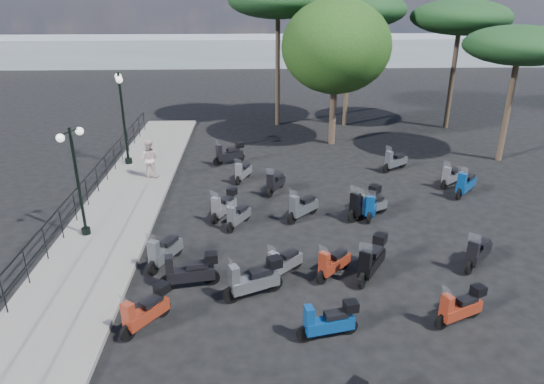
{
  "coord_description": "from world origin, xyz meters",
  "views": [
    {
      "loc": [
        -1.35,
        -12.7,
        7.91
      ],
      "look_at": [
        -0.68,
        3.36,
        1.2
      ],
      "focal_mm": 32.0,
      "sensor_mm": 36.0,
      "label": 1
    }
  ],
  "objects_px": {
    "scooter_26": "(478,253)",
    "pine_1": "(461,18)",
    "lamp_post_1": "(77,175)",
    "scooter_20": "(372,260)",
    "scooter_1": "(146,311)",
    "pine_0": "(351,10)",
    "scooter_8": "(254,280)",
    "scooter_4": "(224,206)",
    "scooter_22": "(364,203)",
    "scooter_15": "(333,264)",
    "scooter_16": "(371,206)",
    "pedestrian_far": "(149,158)",
    "lamp_post_2": "(123,113)",
    "pine_3": "(520,46)",
    "scooter_23": "(395,161)",
    "scooter_19": "(460,307)",
    "scooter_28": "(465,184)",
    "scooter_10": "(302,207)",
    "scooter_3": "(190,272)",
    "scooter_17": "(275,183)",
    "scooter_13": "(329,322)",
    "scooter_9": "(238,216)",
    "pine_2": "(278,1)",
    "scooter_27": "(451,177)",
    "broadleaf_tree": "(336,47)",
    "scooter_2": "(164,252)",
    "scooter_5": "(229,154)",
    "scooter_14": "(284,263)",
    "scooter_11": "(243,172)"
  },
  "relations": [
    {
      "from": "lamp_post_2",
      "to": "scooter_16",
      "type": "bearing_deg",
      "value": -47.11
    },
    {
      "from": "scooter_14",
      "to": "scooter_15",
      "type": "relative_size",
      "value": 0.99
    },
    {
      "from": "scooter_9",
      "to": "scooter_17",
      "type": "xyz_separation_m",
      "value": [
        1.48,
        3.11,
        0.03
      ]
    },
    {
      "from": "scooter_2",
      "to": "lamp_post_2",
      "type": "bearing_deg",
      "value": -44.7
    },
    {
      "from": "scooter_10",
      "to": "lamp_post_2",
      "type": "bearing_deg",
      "value": 6.55
    },
    {
      "from": "scooter_11",
      "to": "scooter_22",
      "type": "distance_m",
      "value": 6.01
    },
    {
      "from": "scooter_1",
      "to": "scooter_27",
      "type": "xyz_separation_m",
      "value": [
        11.32,
        9.13,
        -0.05
      ]
    },
    {
      "from": "broadleaf_tree",
      "to": "pine_3",
      "type": "distance_m",
      "value": 8.59
    },
    {
      "from": "scooter_10",
      "to": "broadleaf_tree",
      "type": "distance_m",
      "value": 10.98
    },
    {
      "from": "scooter_16",
      "to": "pine_2",
      "type": "relative_size",
      "value": 0.17
    },
    {
      "from": "scooter_17",
      "to": "scooter_13",
      "type": "bearing_deg",
      "value": 121.86
    },
    {
      "from": "scooter_4",
      "to": "scooter_8",
      "type": "distance_m",
      "value": 5.24
    },
    {
      "from": "lamp_post_2",
      "to": "scooter_9",
      "type": "height_order",
      "value": "lamp_post_2"
    },
    {
      "from": "scooter_4",
      "to": "scooter_19",
      "type": "xyz_separation_m",
      "value": [
        6.31,
        -6.5,
        -0.02
      ]
    },
    {
      "from": "scooter_13",
      "to": "pine_0",
      "type": "height_order",
      "value": "pine_0"
    },
    {
      "from": "pine_3",
      "to": "scooter_15",
      "type": "bearing_deg",
      "value": -134.15
    },
    {
      "from": "scooter_19",
      "to": "scooter_28",
      "type": "distance_m",
      "value": 8.96
    },
    {
      "from": "scooter_28",
      "to": "scooter_14",
      "type": "bearing_deg",
      "value": 78.85
    },
    {
      "from": "scooter_20",
      "to": "scooter_22",
      "type": "distance_m",
      "value": 4.16
    },
    {
      "from": "pine_3",
      "to": "scooter_8",
      "type": "bearing_deg",
      "value": -137.69
    },
    {
      "from": "scooter_22",
      "to": "pine_0",
      "type": "relative_size",
      "value": 0.18
    },
    {
      "from": "scooter_16",
      "to": "scooter_22",
      "type": "bearing_deg",
      "value": 58.17
    },
    {
      "from": "scooter_4",
      "to": "scooter_28",
      "type": "bearing_deg",
      "value": -140.19
    },
    {
      "from": "pine_1",
      "to": "pine_2",
      "type": "height_order",
      "value": "pine_2"
    },
    {
      "from": "scooter_27",
      "to": "scooter_4",
      "type": "bearing_deg",
      "value": 66.85
    },
    {
      "from": "lamp_post_2",
      "to": "scooter_1",
      "type": "xyz_separation_m",
      "value": [
        3.29,
        -12.33,
        -2.15
      ]
    },
    {
      "from": "scooter_8",
      "to": "scooter_20",
      "type": "xyz_separation_m",
      "value": [
        3.48,
        0.88,
        0.02
      ]
    },
    {
      "from": "lamp_post_1",
      "to": "scooter_13",
      "type": "distance_m",
      "value": 9.54
    },
    {
      "from": "scooter_10",
      "to": "scooter_13",
      "type": "xyz_separation_m",
      "value": [
        -0.03,
        -6.71,
        0.0
      ]
    },
    {
      "from": "scooter_1",
      "to": "scooter_10",
      "type": "distance_m",
      "value": 7.62
    },
    {
      "from": "scooter_2",
      "to": "scooter_3",
      "type": "height_order",
      "value": "scooter_2"
    },
    {
      "from": "scooter_4",
      "to": "scooter_23",
      "type": "bearing_deg",
      "value": -118.23
    },
    {
      "from": "pedestrian_far",
      "to": "scooter_5",
      "type": "bearing_deg",
      "value": -139.45
    },
    {
      "from": "scooter_2",
      "to": "scooter_13",
      "type": "height_order",
      "value": "scooter_2"
    },
    {
      "from": "lamp_post_1",
      "to": "scooter_20",
      "type": "relative_size",
      "value": 2.31
    },
    {
      "from": "scooter_5",
      "to": "scooter_4",
      "type": "bearing_deg",
      "value": 152.04
    },
    {
      "from": "scooter_1",
      "to": "scooter_22",
      "type": "distance_m",
      "value": 9.26
    },
    {
      "from": "scooter_4",
      "to": "pine_2",
      "type": "height_order",
      "value": "pine_2"
    },
    {
      "from": "scooter_1",
      "to": "pine_0",
      "type": "height_order",
      "value": "pine_0"
    },
    {
      "from": "scooter_2",
      "to": "scooter_28",
      "type": "xyz_separation_m",
      "value": [
        11.53,
        5.08,
        0.02
      ]
    },
    {
      "from": "scooter_1",
      "to": "lamp_post_1",
      "type": "bearing_deg",
      "value": -21.42
    },
    {
      "from": "scooter_3",
      "to": "scooter_15",
      "type": "bearing_deg",
      "value": -94.13
    },
    {
      "from": "scooter_4",
      "to": "scooter_26",
      "type": "xyz_separation_m",
      "value": [
        7.95,
        -3.82,
        -0.01
      ]
    },
    {
      "from": "pedestrian_far",
      "to": "scooter_8",
      "type": "distance_m",
      "value": 10.29
    },
    {
      "from": "scooter_15",
      "to": "scooter_16",
      "type": "height_order",
      "value": "scooter_16"
    },
    {
      "from": "scooter_10",
      "to": "pine_0",
      "type": "xyz_separation_m",
      "value": [
        4.02,
        13.53,
        6.39
      ]
    },
    {
      "from": "scooter_26",
      "to": "pine_1",
      "type": "xyz_separation_m",
      "value": [
        5.15,
        16.18,
        5.99
      ]
    },
    {
      "from": "scooter_4",
      "to": "lamp_post_1",
      "type": "bearing_deg",
      "value": 46.74
    },
    {
      "from": "scooter_28",
      "to": "lamp_post_2",
      "type": "bearing_deg",
      "value": 26.35
    },
    {
      "from": "scooter_8",
      "to": "scooter_9",
      "type": "relative_size",
      "value": 1.26
    }
  ]
}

